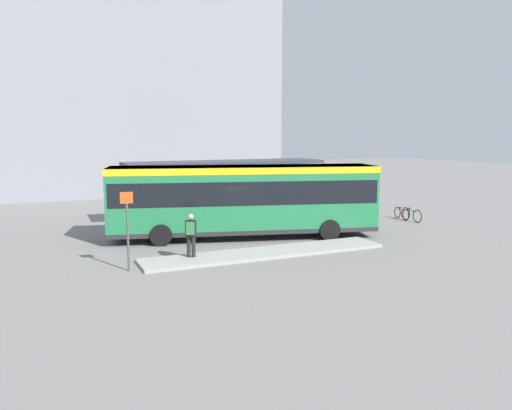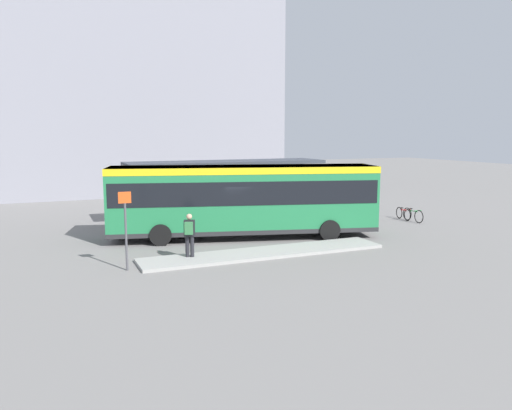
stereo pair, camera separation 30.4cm
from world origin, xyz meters
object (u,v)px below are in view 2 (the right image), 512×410
object	(u,v)px
city_bus	(244,196)
bicycle_green	(413,215)
pedestrian_waiting	(189,232)
bicycle_red	(403,214)
potted_planter_near_shelter	(314,209)
platform_sign	(126,227)

from	to	relation	value
city_bus	bicycle_green	distance (m)	10.25
pedestrian_waiting	bicycle_green	world-z (taller)	pedestrian_waiting
pedestrian_waiting	bicycle_red	distance (m)	14.16
potted_planter_near_shelter	platform_sign	size ratio (longest dim) A/B	0.47
platform_sign	city_bus	bearing A→B (deg)	31.35
city_bus	platform_sign	size ratio (longest dim) A/B	4.41
bicycle_green	city_bus	bearing A→B (deg)	-87.09
pedestrian_waiting	bicycle_red	size ratio (longest dim) A/B	1.09
platform_sign	pedestrian_waiting	bearing A→B (deg)	12.38
city_bus	pedestrian_waiting	world-z (taller)	city_bus
bicycle_red	city_bus	bearing A→B (deg)	-74.37
city_bus	pedestrian_waiting	bearing A→B (deg)	-123.55
bicycle_green	platform_sign	bearing A→B (deg)	-75.19
bicycle_red	platform_sign	distance (m)	16.67
pedestrian_waiting	bicycle_green	bearing A→B (deg)	-54.20
bicycle_green	potted_planter_near_shelter	size ratio (longest dim) A/B	1.27
bicycle_green	platform_sign	xyz separation A→B (m)	(-16.02, -3.91, 1.20)
city_bus	bicycle_red	bearing A→B (deg)	21.02
pedestrian_waiting	platform_sign	xyz separation A→B (m)	(-2.43, -0.53, 0.48)
city_bus	bicycle_green	world-z (taller)	city_bus
bicycle_red	potted_planter_near_shelter	xyz separation A→B (m)	(-4.91, 1.46, 0.34)
pedestrian_waiting	bicycle_green	distance (m)	14.02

